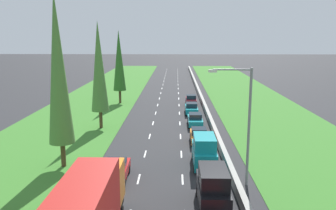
{
  "coord_description": "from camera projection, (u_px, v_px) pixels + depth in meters",
  "views": [
    {
      "loc": [
        1.16,
        0.84,
        11.31
      ],
      "look_at": [
        -0.0,
        54.37,
        0.55
      ],
      "focal_mm": 37.44,
      "sensor_mm": 36.0,
      "label": 1
    }
  ],
  "objects": [
    {
      "name": "ground_plane",
      "position": [
        169.0,
        102.0,
        60.24
      ],
      "size": [
        300.0,
        300.0,
        0.0
      ],
      "primitive_type": "plane",
      "color": "#28282B",
      "rests_on": "ground"
    },
    {
      "name": "grass_verge_left",
      "position": [
        96.0,
        101.0,
        60.5
      ],
      "size": [
        14.0,
        140.0,
        0.04
      ],
      "primitive_type": "cube",
      "color": "#387528",
      "rests_on": "ground"
    },
    {
      "name": "grass_verge_right",
      "position": [
        252.0,
        102.0,
        59.93
      ],
      "size": [
        14.0,
        140.0,
        0.04
      ],
      "primitive_type": "cube",
      "color": "#387528",
      "rests_on": "ground"
    },
    {
      "name": "median_barrier",
      "position": [
        202.0,
        99.0,
        60.03
      ],
      "size": [
        0.44,
        120.0,
        0.85
      ],
      "primitive_type": "cube",
      "color": "#9E9B93",
      "rests_on": "ground"
    },
    {
      "name": "lane_markings",
      "position": [
        169.0,
        102.0,
        60.24
      ],
      "size": [
        3.64,
        116.0,
        0.01
      ],
      "color": "white",
      "rests_on": "ground"
    },
    {
      "name": "black_van_right_lane",
      "position": [
        213.0,
        188.0,
        23.05
      ],
      "size": [
        1.96,
        4.9,
        2.82
      ],
      "color": "black",
      "rests_on": "ground"
    },
    {
      "name": "teal_van_right_lane",
      "position": [
        204.0,
        151.0,
        30.38
      ],
      "size": [
        1.96,
        4.9,
        2.82
      ],
      "color": "teal",
      "rests_on": "ground"
    },
    {
      "name": "orange_hatchback_right_lane",
      "position": [
        199.0,
        136.0,
        37.0
      ],
      "size": [
        1.74,
        3.9,
        1.72
      ],
      "color": "orange",
      "rests_on": "ground"
    },
    {
      "name": "teal_sedan_right_lane",
      "position": [
        195.0,
        120.0,
        44.11
      ],
      "size": [
        1.82,
        4.5,
        1.64
      ],
      "color": "teal",
      "rests_on": "ground"
    },
    {
      "name": "teal_sedan_right_lane_seventh",
      "position": [
        191.0,
        108.0,
        50.94
      ],
      "size": [
        1.82,
        4.5,
        1.64
      ],
      "color": "teal",
      "rests_on": "ground"
    },
    {
      "name": "maroon_hatchback_right_lane",
      "position": [
        191.0,
        100.0,
        57.2
      ],
      "size": [
        1.74,
        3.9,
        1.72
      ],
      "color": "maroon",
      "rests_on": "ground"
    },
    {
      "name": "red_sedan_left_lane",
      "position": [
        116.0,
        170.0,
        27.61
      ],
      "size": [
        1.82,
        4.5,
        1.64
      ],
      "color": "red",
      "rests_on": "ground"
    },
    {
      "name": "poplar_tree_second",
      "position": [
        58.0,
        69.0,
        28.93
      ],
      "size": [
        2.17,
        2.17,
        14.94
      ],
      "color": "#4C3823",
      "rests_on": "ground"
    },
    {
      "name": "poplar_tree_third",
      "position": [
        99.0,
        67.0,
        41.77
      ],
      "size": [
        2.13,
        2.13,
        13.02
      ],
      "color": "#4C3823",
      "rests_on": "ground"
    },
    {
      "name": "poplar_tree_fourth",
      "position": [
        119.0,
        61.0,
        57.57
      ],
      "size": [
        2.1,
        2.1,
        12.16
      ],
      "color": "#4C3823",
      "rests_on": "ground"
    },
    {
      "name": "street_light_mast",
      "position": [
        245.0,
        119.0,
        25.86
      ],
      "size": [
        3.2,
        0.28,
        9.0
      ],
      "color": "gray",
      "rests_on": "ground"
    }
  ]
}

